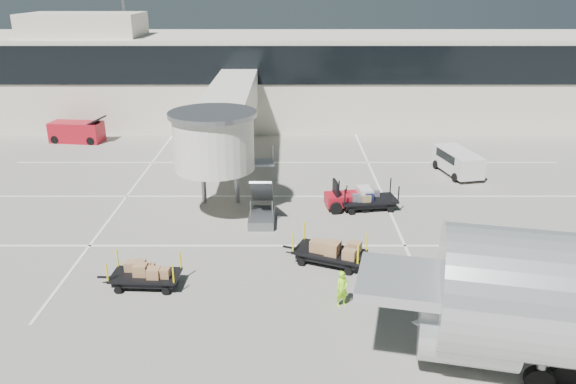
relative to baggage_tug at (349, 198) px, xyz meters
name	(u,v)px	position (x,y,z in m)	size (l,w,h in m)	color
ground	(287,264)	(-3.67, -7.02, -0.64)	(140.00, 140.00, 0.00)	gray
lane_markings	(276,194)	(-4.33, 2.32, -0.63)	(40.00, 30.00, 0.02)	white
terminal	(284,77)	(-4.02, 22.92, 3.47)	(64.00, 12.11, 15.20)	beige
jet_bridge	(226,117)	(-7.64, 5.25, 3.64)	(5.70, 20.40, 6.03)	silver
baggage_tug	(349,198)	(0.00, 0.00, 0.00)	(2.85, 2.06, 1.76)	maroon
suitcase_cart	(368,200)	(1.11, -0.07, -0.07)	(4.14, 2.11, 1.59)	black
box_cart_near	(326,250)	(-1.80, -6.81, 0.00)	(4.06, 2.79, 1.59)	black
box_cart_far	(147,275)	(-9.77, -9.02, -0.08)	(3.68, 1.63, 1.43)	black
ground_worker	(342,289)	(-1.39, -10.64, 0.15)	(0.58, 0.38, 1.59)	#96FA1A
minivan	(457,160)	(8.10, 6.40, 0.35)	(2.61, 4.64, 1.66)	silver
belt_loader	(77,132)	(-21.18, 14.79, 0.20)	(4.73, 2.33, 2.19)	maroon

